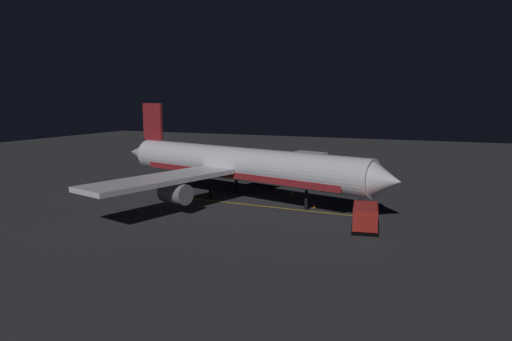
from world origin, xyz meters
TOP-DOWN VIEW (x-y plane):
  - ground_plane at (0.00, 0.00)m, footprint 180.00×180.00m
  - apron_guide_stripe at (2.50, 4.00)m, footprint 0.94×22.66m
  - airliner at (-0.16, -0.60)m, footprint 38.26×39.49m
  - baggage_truck at (7.27, 15.86)m, footprint 6.14×3.10m
  - catering_truck at (-11.64, -1.42)m, footprint 6.75×3.55m
  - ground_crew_worker at (-4.97, 13.13)m, footprint 0.40×0.40m
  - traffic_cone_near_left at (-3.77, 5.14)m, footprint 0.50×0.50m
  - traffic_cone_near_right at (1.17, 9.35)m, footprint 0.50×0.50m
  - traffic_cone_under_wing at (-3.91, 4.91)m, footprint 0.50×0.50m
  - traffic_cone_far at (-8.81, 2.62)m, footprint 0.50×0.50m

SIDE VIEW (x-z plane):
  - ground_plane at x=0.00m, z-range -0.20..0.00m
  - apron_guide_stripe at x=2.50m, z-range 0.00..0.01m
  - traffic_cone_near_left at x=-3.77m, z-range -0.03..0.52m
  - traffic_cone_near_right at x=1.17m, z-range -0.03..0.52m
  - traffic_cone_under_wing at x=-3.91m, z-range -0.03..0.52m
  - traffic_cone_far at x=-8.81m, z-range -0.03..0.52m
  - ground_crew_worker at x=-4.97m, z-range 0.02..1.76m
  - baggage_truck at x=7.27m, z-range 0.05..2.37m
  - catering_truck at x=-11.64m, z-range 0.05..2.45m
  - airliner at x=-0.16m, z-range -1.59..9.50m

